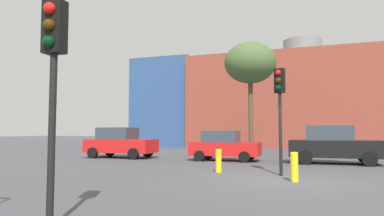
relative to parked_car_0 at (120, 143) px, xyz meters
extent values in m
plane|color=#47474C|center=(10.29, -7.00, -0.92)|extent=(200.00, 200.00, 0.00)
cube|color=brown|center=(10.21, 19.97, 3.76)|extent=(22.74, 11.11, 9.36)
cube|color=#2D4C7F|center=(-4.56, 19.97, 3.93)|extent=(6.80, 10.00, 9.68)
cylinder|color=slate|center=(10.21, 19.97, 9.44)|extent=(4.00, 4.00, 2.00)
cube|color=red|center=(0.07, 0.00, -0.19)|extent=(4.25, 1.82, 0.81)
cube|color=#333D47|center=(-0.19, 0.00, 0.57)|extent=(2.13, 1.62, 0.71)
cylinder|color=black|center=(1.43, 0.93, -0.59)|extent=(0.65, 0.22, 0.65)
cylinder|color=black|center=(1.43, -0.93, -0.59)|extent=(0.65, 0.22, 0.65)
cylinder|color=black|center=(-1.30, 0.93, -0.59)|extent=(0.65, 0.22, 0.65)
cylinder|color=black|center=(-1.30, -0.93, -0.59)|extent=(0.65, 0.22, 0.65)
cube|color=red|center=(6.61, 0.00, -0.27)|extent=(3.79, 1.62, 0.72)
cube|color=#333D47|center=(6.38, 0.00, 0.41)|extent=(1.89, 1.44, 0.63)
cylinder|color=black|center=(7.82, 0.83, -0.63)|extent=(0.58, 0.20, 0.58)
cylinder|color=black|center=(7.82, -0.83, -0.63)|extent=(0.58, 0.20, 0.58)
cylinder|color=black|center=(5.39, 0.83, -0.63)|extent=(0.58, 0.20, 0.58)
cylinder|color=black|center=(5.39, -0.83, -0.63)|extent=(0.58, 0.20, 0.58)
cube|color=black|center=(12.22, 0.00, -0.17)|extent=(4.36, 1.87, 0.83)
cube|color=#333D47|center=(11.96, 0.00, 0.61)|extent=(2.18, 1.66, 0.73)
cylinder|color=black|center=(13.62, 0.95, -0.58)|extent=(0.66, 0.23, 0.66)
cylinder|color=black|center=(13.62, -0.95, -0.58)|extent=(0.66, 0.23, 0.66)
cylinder|color=black|center=(10.82, 0.95, -0.58)|extent=(0.66, 0.23, 0.66)
cylinder|color=black|center=(10.82, -0.95, -0.58)|extent=(0.66, 0.23, 0.66)
cylinder|color=black|center=(7.19, -14.12, 0.53)|extent=(0.12, 0.12, 2.89)
cube|color=black|center=(7.19, -14.12, 2.43)|extent=(0.37, 0.26, 0.90)
sphere|color=red|center=(7.20, -14.26, 2.71)|extent=(0.20, 0.20, 0.20)
sphere|color=#3C2905|center=(7.20, -14.26, 2.43)|extent=(0.20, 0.20, 0.20)
sphere|color=black|center=(7.20, -14.26, 2.15)|extent=(0.20, 0.20, 0.20)
cylinder|color=black|center=(10.11, -5.73, 0.59)|extent=(0.12, 0.12, 3.01)
cube|color=black|center=(10.11, -5.73, 2.54)|extent=(0.40, 0.31, 0.90)
sphere|color=red|center=(10.08, -5.87, 2.82)|extent=(0.20, 0.20, 0.20)
sphere|color=#3C2905|center=(10.08, -5.87, 2.54)|extent=(0.20, 0.20, 0.20)
sphere|color=black|center=(10.08, -5.87, 2.26)|extent=(0.20, 0.20, 0.20)
cylinder|color=brown|center=(6.98, 6.15, 1.85)|extent=(0.33, 0.33, 5.54)
ellipsoid|color=#476033|center=(6.98, 6.15, 5.65)|extent=(3.73, 3.73, 2.98)
cylinder|color=yellow|center=(7.70, -5.47, -0.46)|extent=(0.24, 0.24, 0.90)
cylinder|color=yellow|center=(10.65, -7.15, -0.45)|extent=(0.24, 0.24, 0.94)
camera|label=1|loc=(11.30, -18.81, 0.67)|focal=32.71mm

